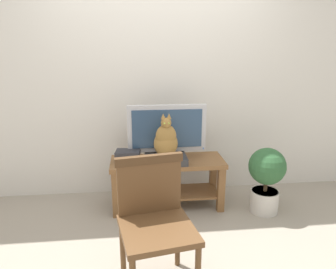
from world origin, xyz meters
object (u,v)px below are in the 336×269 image
Objects in this scene: media_box at (166,159)px; potted_plant at (266,176)px; tv at (167,131)px; tv_stand at (167,174)px; cat at (166,140)px; wooden_chair at (154,214)px; book_stack at (128,156)px.

media_box is 1.01m from potted_plant.
tv_stand is at bearing -90.03° from tv.
cat is at bearing -99.77° from tv.
cat is (-0.02, -0.14, -0.05)m from tv.
tv is 1.20m from wooden_chair.
tv is at bearing 164.06° from potted_plant.
tv reaches higher than media_box.
book_stack is at bearing -177.70° from tv_stand.
tv is 1.93× the size of media_box.
wooden_chair is at bearing -100.70° from tv_stand.
tv is 0.46m from book_stack.
wooden_chair is (-0.18, -1.01, -0.21)m from cat.
tv_stand is 2.80× the size of media_box.
tv_stand is 0.45m from tv.
book_stack reaches higher than media_box.
cat is at bearing -105.53° from tv_stand.
wooden_chair is 1.10m from book_stack.
potted_plant is at bearing -13.01° from tv_stand.
tv_stand is 0.45m from book_stack.
media_box is at bearing -101.11° from tv.
potted_plant is at bearing -15.94° from tv.
tv reaches higher than potted_plant.
cat is at bearing 79.71° from wooden_chair.
cat is 1.06m from potted_plant.
book_stack reaches higher than tv_stand.
wooden_chair is (-0.21, -1.15, -0.26)m from tv.
cat reaches higher than media_box.
wooden_chair reaches higher than media_box.
potted_plant is at bearing -8.68° from book_stack.
tv is at bearing 79.78° from wooden_chair.
potted_plant is (1.17, 0.87, -0.15)m from wooden_chair.
tv_stand is 1.13m from wooden_chair.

